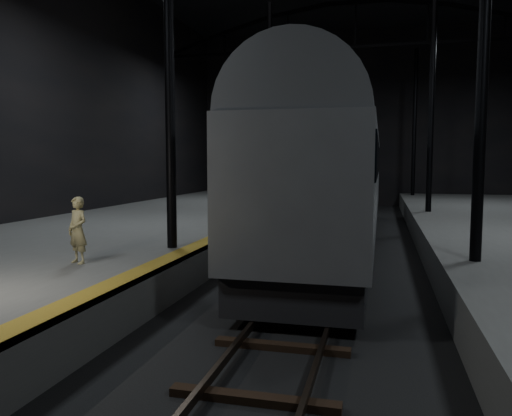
% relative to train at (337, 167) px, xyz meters
% --- Properties ---
extents(ground, '(44.00, 44.00, 0.00)m').
position_rel_train_xyz_m(ground, '(0.00, -2.91, -3.12)').
color(ground, black).
rests_on(ground, ground).
extents(platform_left, '(9.00, 43.80, 1.00)m').
position_rel_train_xyz_m(platform_left, '(-7.50, -2.91, -2.62)').
color(platform_left, '#555553').
rests_on(platform_left, ground).
extents(tactile_strip, '(0.50, 43.80, 0.01)m').
position_rel_train_xyz_m(tactile_strip, '(-3.25, -2.91, -2.11)').
color(tactile_strip, olive).
rests_on(tactile_strip, platform_left).
extents(track, '(2.40, 43.00, 0.24)m').
position_rel_train_xyz_m(track, '(0.00, -2.91, -3.05)').
color(track, '#3F3328').
rests_on(track, ground).
extents(train, '(3.13, 20.91, 5.59)m').
position_rel_train_xyz_m(train, '(0.00, 0.00, 0.00)').
color(train, '#9A9CA2').
rests_on(train, ground).
extents(woman, '(0.65, 0.54, 1.52)m').
position_rel_train_xyz_m(woman, '(-5.00, -9.41, -1.36)').
color(woman, tan).
rests_on(woman, platform_left).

